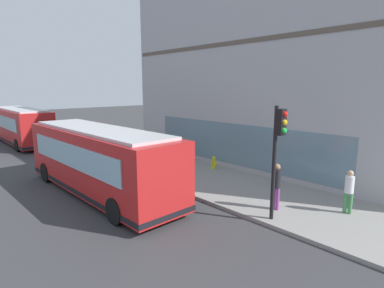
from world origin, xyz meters
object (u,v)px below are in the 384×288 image
at_px(city_bus_far_down_street, 21,126).
at_px(pedestrian_near_building_entrance, 276,183).
at_px(fire_hydrant, 214,163).
at_px(newspaper_vending_box, 169,154).
at_px(traffic_light_near_corner, 278,142).
at_px(pedestrian_walking_along_curb, 179,152).
at_px(pedestrian_by_light_pole, 349,189).
at_px(city_bus_nearside, 99,161).

distance_m(city_bus_far_down_street, pedestrian_near_building_entrance, 23.45).
bearing_deg(fire_hydrant, newspaper_vending_box, 100.63).
height_order(traffic_light_near_corner, newspaper_vending_box, traffic_light_near_corner).
height_order(city_bus_far_down_street, pedestrian_walking_along_curb, city_bus_far_down_street).
bearing_deg(pedestrian_by_light_pole, city_bus_far_down_street, 100.78).
xyz_separation_m(pedestrian_near_building_entrance, pedestrian_by_light_pole, (1.67, -2.06, -0.10)).
relative_size(pedestrian_by_light_pole, pedestrian_walking_along_curb, 0.96).
height_order(fire_hydrant, pedestrian_by_light_pole, pedestrian_by_light_pole).
distance_m(pedestrian_by_light_pole, pedestrian_walking_along_curb, 9.23).
distance_m(city_bus_far_down_street, pedestrian_by_light_pole, 25.76).
xyz_separation_m(city_bus_nearside, pedestrian_by_light_pole, (5.69, -8.82, -0.44)).
relative_size(city_bus_far_down_street, fire_hydrant, 13.58).
bearing_deg(city_bus_nearside, fire_hydrant, -7.68).
height_order(traffic_light_near_corner, fire_hydrant, traffic_light_near_corner).
relative_size(traffic_light_near_corner, pedestrian_walking_along_curb, 2.35).
bearing_deg(city_bus_nearside, pedestrian_by_light_pole, -57.16).
relative_size(city_bus_nearside, newspaper_vending_box, 11.21).
bearing_deg(pedestrian_walking_along_curb, fire_hydrant, -39.76).
relative_size(city_bus_nearside, fire_hydrant, 13.63).
xyz_separation_m(city_bus_nearside, traffic_light_near_corner, (3.14, -7.27, 1.45)).
bearing_deg(pedestrian_walking_along_curb, city_bus_far_down_street, 104.82).
bearing_deg(city_bus_far_down_street, traffic_light_near_corner, -84.55).
bearing_deg(fire_hydrant, city_bus_nearside, 172.32).
relative_size(city_bus_nearside, traffic_light_near_corner, 2.46).
bearing_deg(pedestrian_by_light_pole, newspaper_vending_box, 88.12).
bearing_deg(pedestrian_by_light_pole, pedestrian_walking_along_curb, 93.48).
height_order(fire_hydrant, pedestrian_near_building_entrance, pedestrian_near_building_entrance).
bearing_deg(newspaper_vending_box, traffic_light_near_corner, -106.66).
xyz_separation_m(pedestrian_by_light_pole, pedestrian_walking_along_curb, (-0.56, 9.22, 0.04)).
height_order(city_bus_far_down_street, traffic_light_near_corner, traffic_light_near_corner).
distance_m(city_bus_far_down_street, traffic_light_near_corner, 23.91).
distance_m(pedestrian_near_building_entrance, newspaper_vending_box, 9.48).
relative_size(traffic_light_near_corner, newspaper_vending_box, 4.55).
height_order(city_bus_nearside, city_bus_far_down_street, same).
height_order(pedestrian_near_building_entrance, pedestrian_walking_along_curb, pedestrian_near_building_entrance).
bearing_deg(pedestrian_walking_along_curb, traffic_light_near_corner, -104.53).
bearing_deg(fire_hydrant, city_bus_far_down_street, 108.52).
relative_size(city_bus_nearside, pedestrian_by_light_pole, 6.02).
xyz_separation_m(fire_hydrant, pedestrian_near_building_entrance, (-2.68, -5.85, 0.70)).
xyz_separation_m(city_bus_far_down_street, pedestrian_walking_along_curb, (4.26, -16.08, -0.40)).
xyz_separation_m(city_bus_far_down_street, pedestrian_by_light_pole, (4.82, -25.30, -0.44)).
bearing_deg(city_bus_far_down_street, city_bus_nearside, -93.04).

